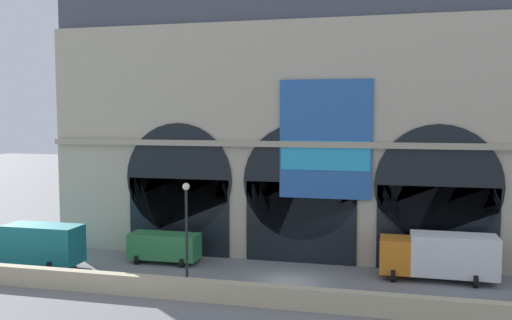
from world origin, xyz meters
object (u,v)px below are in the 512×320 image
van_midwest (164,246)px  street_lamp_quayside (186,224)px  box_truck_west (33,244)px  box_truck_mideast (439,255)px

van_midwest → street_lamp_quayside: 8.39m
box_truck_west → box_truck_mideast: bearing=7.4°
street_lamp_quayside → box_truck_west: bearing=166.6°
street_lamp_quayside → box_truck_mideast: bearing=24.0°
box_truck_west → box_truck_mideast: size_ratio=1.00×
box_truck_mideast → street_lamp_quayside: bearing=-156.0°
van_midwest → street_lamp_quayside: size_ratio=0.75×
van_midwest → street_lamp_quayside: bearing=-56.5°
box_truck_mideast → street_lamp_quayside: 16.87m
box_truck_west → street_lamp_quayside: size_ratio=1.09×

